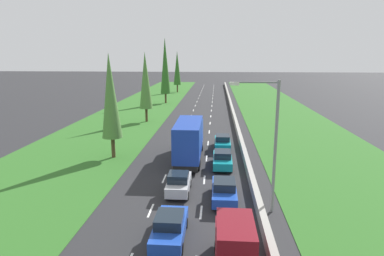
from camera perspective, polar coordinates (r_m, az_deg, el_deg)
ground_plane at (r=60.57m, az=1.69°, el=2.60°), size 300.00×300.00×0.00m
grass_verge_left at (r=62.42m, az=-10.01°, el=2.73°), size 14.00×140.00×0.04m
grass_verge_right at (r=61.63m, az=15.15°, el=2.35°), size 14.00×140.00×0.04m
median_barrier at (r=60.52m, az=7.10°, el=2.90°), size 0.44×120.00×0.85m
lane_markings at (r=60.57m, az=1.69°, el=2.60°), size 3.64×116.00×0.01m
maroon_van_right_lane at (r=17.04m, az=7.46°, el=-19.94°), size 1.96×4.90×2.82m
blue_sedan_right_lane at (r=24.61m, az=5.62°, el=-10.73°), size 1.82×4.50×1.64m
blue_sedan_centre_lane at (r=19.81m, az=-3.89°, el=-16.81°), size 1.82×4.50×1.64m
teal_sedan_right_lane at (r=31.56m, az=5.32°, el=-5.39°), size 1.82×4.50×1.64m
teal_sedan_right_lane_fifth at (r=37.57m, az=5.33°, el=-2.44°), size 1.82×4.50×1.64m
silver_hatchback_centre_lane_third at (r=25.73m, az=-2.33°, el=-9.55°), size 1.74×3.90×1.72m
blue_box_truck_centre_lane at (r=33.09m, az=-0.47°, el=-2.01°), size 2.46×9.40×4.18m
poplar_tree_second at (r=34.13m, az=-14.02°, el=5.38°), size 2.07×2.07×10.82m
poplar_tree_third at (r=52.38m, az=-8.11°, el=8.16°), size 2.08×2.08×11.06m
poplar_tree_fourth at (r=72.74m, az=-4.70°, el=10.72°), size 2.16×2.16×14.24m
poplar_tree_fifth at (r=94.42m, az=-2.60°, el=10.38°), size 2.09×2.09×11.64m
street_light_mast at (r=22.03m, az=13.52°, el=-1.67°), size 3.20×0.28×9.00m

